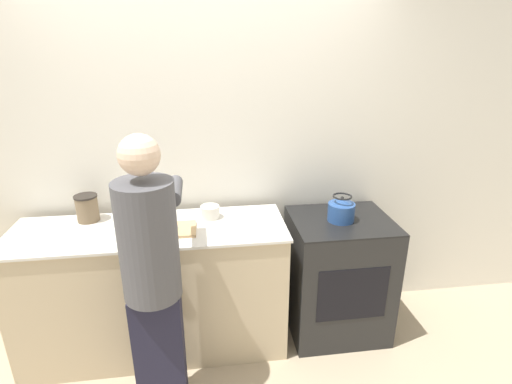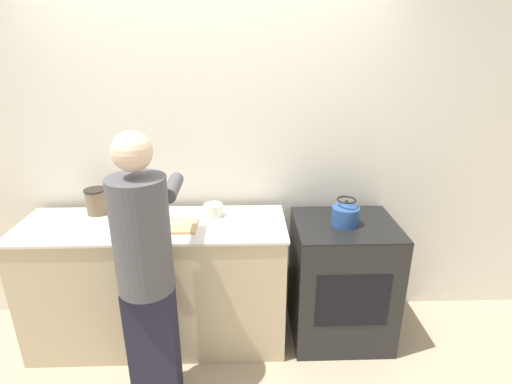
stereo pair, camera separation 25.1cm
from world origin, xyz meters
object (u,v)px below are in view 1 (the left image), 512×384
object	(u,v)px
kettle	(341,210)
canister_jar	(87,208)
person	(152,272)
cutting_board	(166,230)
knife	(162,228)
bowl_prep	(210,212)
oven	(337,275)

from	to	relation	value
kettle	canister_jar	size ratio (longest dim) A/B	1.02
person	cutting_board	world-z (taller)	person
cutting_board	knife	xyz separation A→B (m)	(-0.03, 0.01, 0.01)
knife	kettle	distance (m)	1.21
knife	bowl_prep	world-z (taller)	bowl_prep
person	oven	bearing A→B (deg)	22.71
knife	canister_jar	xyz separation A→B (m)	(-0.50, 0.23, 0.07)
kettle	oven	bearing A→B (deg)	37.45
kettle	bowl_prep	bearing A→B (deg)	172.90
oven	canister_jar	size ratio (longest dim) A/B	4.98
person	knife	distance (m)	0.46
kettle	knife	bearing A→B (deg)	-177.51
cutting_board	bowl_prep	world-z (taller)	bowl_prep
oven	bowl_prep	bearing A→B (deg)	173.87
person	knife	size ratio (longest dim) A/B	8.42
person	cutting_board	size ratio (longest dim) A/B	4.39
person	cutting_board	xyz separation A→B (m)	(0.05, 0.45, 0.03)
oven	knife	distance (m)	1.33
knife	canister_jar	distance (m)	0.56
person	knife	world-z (taller)	person
oven	knife	xyz separation A→B (m)	(-1.23, -0.07, 0.50)
oven	cutting_board	size ratio (longest dim) A/B	2.39
kettle	canister_jar	distance (m)	1.73
cutting_board	canister_jar	bearing A→B (deg)	155.36
kettle	canister_jar	world-z (taller)	canister_jar
cutting_board	kettle	distance (m)	1.19
bowl_prep	canister_jar	xyz separation A→B (m)	(-0.82, 0.07, 0.05)
person	kettle	bearing A→B (deg)	22.47
cutting_board	knife	bearing A→B (deg)	160.64
cutting_board	bowl_prep	distance (m)	0.34
person	cutting_board	distance (m)	0.45
oven	bowl_prep	distance (m)	1.06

